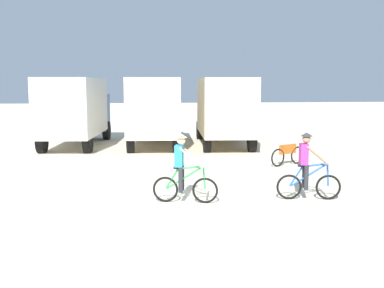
{
  "coord_description": "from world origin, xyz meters",
  "views": [
    {
      "loc": [
        -1.15,
        -11.47,
        3.14
      ],
      "look_at": [
        0.52,
        3.73,
        1.1
      ],
      "focal_mm": 43.4,
      "sensor_mm": 36.0,
      "label": 1
    }
  ],
  "objects_px": {
    "bicycle_spare": "(288,155)",
    "box_truck_white_box": "(76,108)",
    "box_truck_cream_rv": "(154,108)",
    "box_truck_tan_camper": "(224,108)",
    "cyclist_cowboy_hat": "(307,169)",
    "cyclist_orange_shirt": "(183,171)"
  },
  "relations": [
    {
      "from": "box_truck_white_box",
      "to": "cyclist_orange_shirt",
      "type": "bearing_deg",
      "value": -69.52
    },
    {
      "from": "box_truck_cream_rv",
      "to": "cyclist_orange_shirt",
      "type": "relative_size",
      "value": 3.76
    },
    {
      "from": "bicycle_spare",
      "to": "cyclist_orange_shirt",
      "type": "bearing_deg",
      "value": -131.28
    },
    {
      "from": "cyclist_orange_shirt",
      "to": "bicycle_spare",
      "type": "distance_m",
      "value": 6.77
    },
    {
      "from": "cyclist_cowboy_hat",
      "to": "box_truck_white_box",
      "type": "bearing_deg",
      "value": 123.6
    },
    {
      "from": "box_truck_tan_camper",
      "to": "bicycle_spare",
      "type": "relative_size",
      "value": 4.45
    },
    {
      "from": "bicycle_spare",
      "to": "box_truck_white_box",
      "type": "bearing_deg",
      "value": 144.11
    },
    {
      "from": "box_truck_white_box",
      "to": "bicycle_spare",
      "type": "xyz_separation_m",
      "value": [
        8.71,
        -6.3,
        -1.48
      ]
    },
    {
      "from": "cyclist_orange_shirt",
      "to": "cyclist_cowboy_hat",
      "type": "height_order",
      "value": "same"
    },
    {
      "from": "bicycle_spare",
      "to": "box_truck_tan_camper",
      "type": "bearing_deg",
      "value": 103.82
    },
    {
      "from": "cyclist_cowboy_hat",
      "to": "bicycle_spare",
      "type": "relative_size",
      "value": 1.18
    },
    {
      "from": "cyclist_orange_shirt",
      "to": "box_truck_cream_rv",
      "type": "bearing_deg",
      "value": 92.2
    },
    {
      "from": "box_truck_tan_camper",
      "to": "bicycle_spare",
      "type": "xyz_separation_m",
      "value": [
        1.43,
        -5.82,
        -1.48
      ]
    },
    {
      "from": "box_truck_tan_camper",
      "to": "cyclist_orange_shirt",
      "type": "height_order",
      "value": "box_truck_tan_camper"
    },
    {
      "from": "cyclist_cowboy_hat",
      "to": "bicycle_spare",
      "type": "distance_m",
      "value": 5.26
    },
    {
      "from": "box_truck_white_box",
      "to": "box_truck_tan_camper",
      "type": "bearing_deg",
      "value": -3.81
    },
    {
      "from": "box_truck_cream_rv",
      "to": "box_truck_tan_camper",
      "type": "relative_size",
      "value": 1.0
    },
    {
      "from": "box_truck_white_box",
      "to": "box_truck_tan_camper",
      "type": "xyz_separation_m",
      "value": [
        7.28,
        -0.48,
        0.0
      ]
    },
    {
      "from": "box_truck_tan_camper",
      "to": "bicycle_spare",
      "type": "height_order",
      "value": "box_truck_tan_camper"
    },
    {
      "from": "box_truck_white_box",
      "to": "box_truck_cream_rv",
      "type": "xyz_separation_m",
      "value": [
        3.82,
        -0.24,
        0.0
      ]
    },
    {
      "from": "box_truck_cream_rv",
      "to": "box_truck_tan_camper",
      "type": "xyz_separation_m",
      "value": [
        3.45,
        -0.25,
        0.0
      ]
    },
    {
      "from": "cyclist_orange_shirt",
      "to": "cyclist_cowboy_hat",
      "type": "relative_size",
      "value": 1.0
    }
  ]
}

